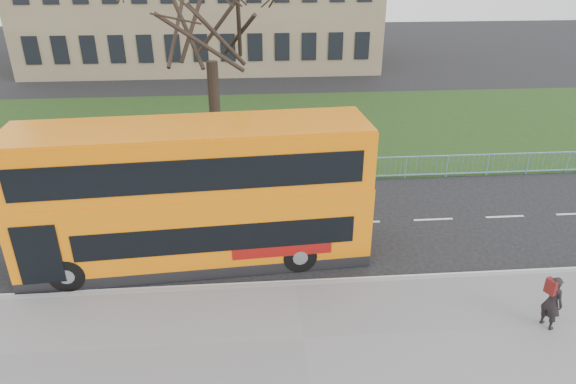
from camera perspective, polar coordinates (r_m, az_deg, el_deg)
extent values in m
plane|color=black|center=(18.25, 0.33, -7.58)|extent=(120.00, 120.00, 0.00)
cube|color=gray|center=(16.94, 0.78, -10.26)|extent=(80.00, 0.20, 0.14)
cube|color=#1E3613|center=(31.15, -1.90, 7.09)|extent=(80.00, 15.40, 0.08)
cube|color=orange|center=(17.88, -10.05, -3.25)|extent=(11.74, 3.51, 2.15)
cube|color=orange|center=(17.31, -10.37, 0.40)|extent=(11.74, 3.51, 0.37)
cube|color=orange|center=(16.85, -10.68, 3.94)|extent=(11.68, 3.45, 1.93)
cube|color=black|center=(16.61, -7.85, -5.17)|extent=(8.92, 0.62, 0.94)
cube|color=black|center=(15.63, -10.77, 1.76)|extent=(10.64, 0.74, 1.05)
cylinder|color=black|center=(17.96, -23.30, -8.40)|extent=(1.17, 0.38, 1.15)
cylinder|color=black|center=(17.43, 1.31, -7.09)|extent=(1.17, 0.38, 1.15)
imported|color=black|center=(16.55, 27.28, -10.82)|extent=(0.61, 0.72, 1.67)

